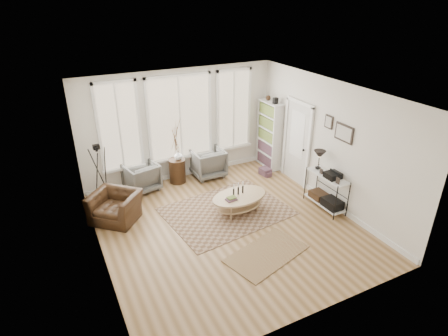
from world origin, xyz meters
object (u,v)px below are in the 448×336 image
side_table (176,152)px  low_shelf (326,188)px  coffee_table (239,199)px  armchair_right (208,163)px  bookcase (269,135)px  accent_chair (115,207)px  armchair_left (141,177)px

side_table → low_shelf: bearing=-46.3°
coffee_table → armchair_right: bearing=86.5°
bookcase → accent_chair: (-4.53, -0.87, -0.63)m
bookcase → armchair_left: (-3.64, 0.22, -0.59)m
bookcase → armchair_right: bookcase is taller
armchair_left → armchair_right: bearing=167.7°
armchair_left → side_table: bearing=168.4°
armchair_right → bookcase: bearing=173.3°
coffee_table → bookcase: bearing=42.8°
coffee_table → side_table: (-0.74, 2.02, 0.54)m
armchair_left → armchair_right: armchair_right is taller
coffee_table → side_table: 2.22m
armchair_right → accent_chair: (-2.71, -1.07, -0.06)m
coffee_table → accent_chair: bearing=160.2°
armchair_right → armchair_left: bearing=-1.0°
side_table → accent_chair: 2.21m
armchair_right → side_table: (-0.87, 0.02, 0.48)m
bookcase → armchair_left: bearing=176.5°
bookcase → low_shelf: (-0.06, -2.52, -0.44)m
armchair_right → accent_chair: size_ratio=0.86×
bookcase → low_shelf: bookcase is taller
armchair_right → side_table: bearing=-1.8°
low_shelf → side_table: side_table is taller
accent_chair → armchair_left: bearing=92.9°
armchair_left → coffee_table: bearing=118.5°
side_table → coffee_table: bearing=-69.8°
low_shelf → bookcase: bearing=88.7°
bookcase → armchair_right: bearing=173.6°
low_shelf → armchair_right: bearing=122.9°
low_shelf → side_table: 3.82m
low_shelf → accent_chair: bearing=159.7°
armchair_left → side_table: (0.96, 0.00, 0.51)m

